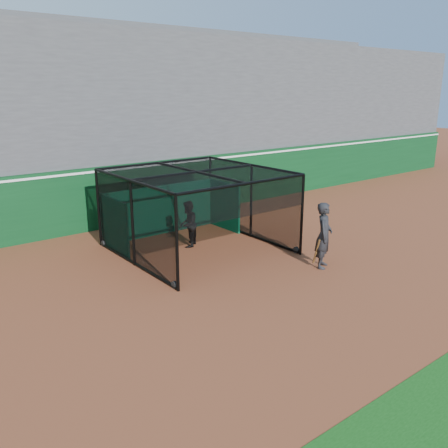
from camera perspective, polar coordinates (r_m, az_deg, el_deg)
ground at (r=13.21m, az=2.51°, el=-8.36°), size 120.00×120.00×0.00m
outfield_wall at (r=19.73m, az=-13.70°, el=3.36°), size 50.00×0.50×2.50m
grandstand at (r=22.81m, az=-18.31°, el=12.76°), size 50.00×7.85×8.95m
batting_cage at (r=16.29m, az=-3.28°, el=1.49°), size 5.01×5.22×2.75m
batter at (r=16.81m, az=-4.34°, el=-0.01°), size 1.02×1.00×1.66m
on_deck_player at (r=15.06m, az=11.92°, el=-1.35°), size 0.91×0.84×2.09m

